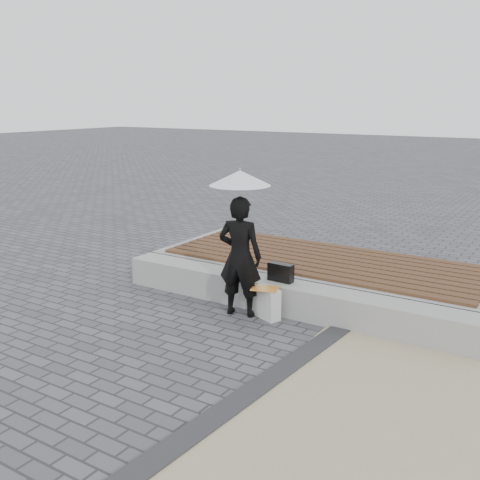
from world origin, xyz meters
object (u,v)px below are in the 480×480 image
object	(u,v)px
handbag	(281,272)
seating_ledge	(285,297)
woman	(240,257)
canvas_tote	(267,303)
parasol	(240,178)

from	to	relation	value
handbag	seating_ledge	bearing A→B (deg)	-2.48
seating_ledge	woman	size ratio (longest dim) A/B	3.20
seating_ledge	canvas_tote	world-z (taller)	canvas_tote
canvas_tote	woman	bearing A→B (deg)	-145.30
parasol	seating_ledge	bearing A→B (deg)	42.98
parasol	handbag	xyz separation A→B (m)	(0.37, 0.42, -1.27)
woman	parasol	distance (m)	1.01
woman	parasol	bearing A→B (deg)	77.43
seating_ledge	woman	bearing A→B (deg)	-137.02
seating_ledge	woman	distance (m)	0.84
handbag	canvas_tote	world-z (taller)	handbag
parasol	woman	bearing A→B (deg)	90.00
woman	canvas_tote	distance (m)	0.69
handbag	parasol	bearing A→B (deg)	-127.97
woman	parasol	xyz separation A→B (m)	(0.00, -0.00, 1.01)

